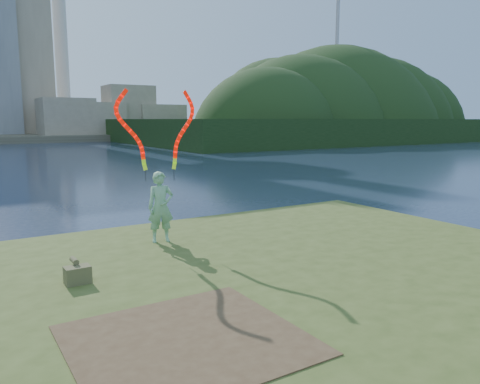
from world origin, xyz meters
TOP-DOWN VIEW (x-y plane):
  - ground at (0.00, 0.00)m, footprint 320.00×320.00m
  - grassy_knoll at (0.00, -2.30)m, footprint 20.00×18.00m
  - dirt_patch at (-2.20, -3.20)m, footprint 3.20×3.00m
  - wooded_hill at (59.57, 59.96)m, footprint 78.00×50.00m
  - woman_with_ribbons at (-0.36, 2.16)m, footprint 2.08×0.64m
  - canvas_bag at (-2.96, 0.07)m, footprint 0.48×0.55m

SIDE VIEW (x-z plane):
  - ground at x=0.00m, z-range 0.00..0.00m
  - wooded_hill at x=59.57m, z-range -31.34..31.66m
  - grassy_knoll at x=0.00m, z-range -0.06..0.74m
  - dirt_patch at x=-2.20m, z-range 0.80..0.82m
  - canvas_bag at x=-2.96m, z-range 0.76..1.21m
  - woman_with_ribbons at x=-0.36m, z-range 0.10..4.28m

